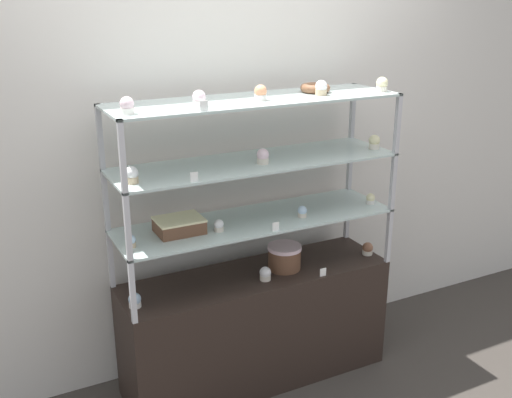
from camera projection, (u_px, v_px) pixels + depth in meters
The scene contains 28 objects.
ground_plane at pixel (256, 376), 3.35m from camera, with size 20.00×20.00×0.00m, color #38332D.
back_wall at pixel (226, 136), 3.22m from camera, with size 8.00×0.05×2.60m.
display_base at pixel (256, 326), 3.24m from camera, with size 1.44×0.41×0.63m.
display_riser_lower at pixel (256, 222), 3.05m from camera, with size 1.44×0.41×0.31m.
display_riser_middle at pixel (256, 165), 2.95m from camera, with size 1.44×0.41×0.31m.
display_riser_upper at pixel (256, 102), 2.85m from camera, with size 1.44×0.41×0.31m.
layer_cake_centerpiece at pixel (284, 257), 3.18m from camera, with size 0.18×0.18×0.13m.
sheet_cake_frosted at pixel (179, 225), 2.86m from camera, with size 0.22×0.17×0.07m.
cupcake_0 at pixel (135, 300), 2.80m from camera, with size 0.06×0.06×0.07m.
cupcake_1 at pixel (265, 274), 3.06m from camera, with size 0.06×0.06×0.07m.
cupcake_2 at pixel (368, 249), 3.36m from camera, with size 0.06×0.06×0.07m.
price_tag_0 at pixel (323, 272), 3.10m from camera, with size 0.04×0.00×0.04m.
cupcake_3 at pixel (131, 241), 2.70m from camera, with size 0.05×0.05×0.06m.
cupcake_4 at pixel (219, 226), 2.88m from camera, with size 0.05×0.05×0.06m.
cupcake_5 at pixel (302, 212), 3.06m from camera, with size 0.05×0.05×0.06m.
cupcake_6 at pixel (370, 199), 3.25m from camera, with size 0.05×0.05×0.06m.
price_tag_1 at pixel (276, 227), 2.88m from camera, with size 0.04×0.00×0.04m.
cupcake_7 at pixel (132, 175), 2.58m from camera, with size 0.06×0.06×0.08m.
cupcake_8 at pixel (263, 156), 2.88m from camera, with size 0.06×0.06×0.08m.
cupcake_9 at pixel (374, 142), 3.15m from camera, with size 0.06×0.06×0.08m.
price_tag_2 at pixel (194, 177), 2.61m from camera, with size 0.04×0.00×0.04m.
cupcake_10 at pixel (127, 106), 2.46m from camera, with size 0.06×0.06×0.07m.
cupcake_11 at pixel (199, 99), 2.63m from camera, with size 0.06×0.06×0.07m.
cupcake_12 at pixel (261, 93), 2.78m from camera, with size 0.06×0.06×0.07m.
cupcake_13 at pixel (321, 88), 2.92m from camera, with size 0.06×0.06×0.07m.
cupcake_14 at pixel (382, 85), 3.03m from camera, with size 0.06×0.06×0.07m.
price_tag_3 at pixel (204, 106), 2.53m from camera, with size 0.04×0.00×0.04m.
donut_glazed at pixel (315, 88), 3.01m from camera, with size 0.15×0.15×0.04m.
Camera 1 is at (-1.29, -2.53, 2.03)m, focal length 42.00 mm.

